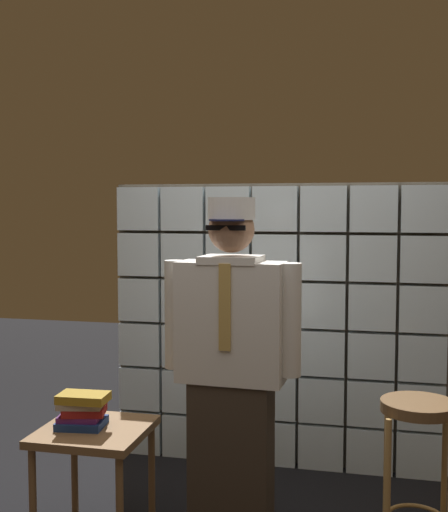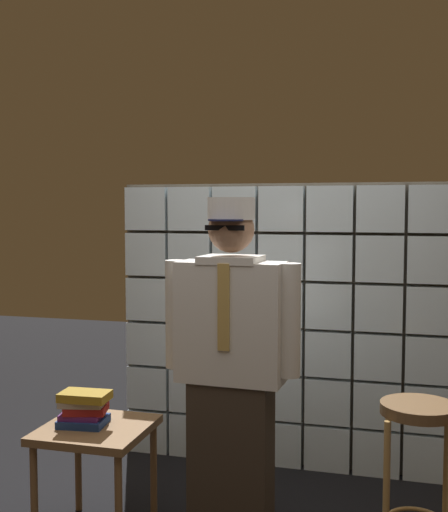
{
  "view_description": "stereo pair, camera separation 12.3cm",
  "coord_description": "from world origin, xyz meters",
  "px_view_note": "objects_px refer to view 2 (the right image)",
  "views": [
    {
      "loc": [
        0.6,
        -2.63,
        1.65
      ],
      "look_at": [
        -0.09,
        0.39,
        1.42
      ],
      "focal_mm": 45.54,
      "sensor_mm": 36.0,
      "label": 1
    },
    {
      "loc": [
        0.72,
        -2.6,
        1.65
      ],
      "look_at": [
        -0.09,
        0.39,
        1.42
      ],
      "focal_mm": 45.54,
      "sensor_mm": 36.0,
      "label": 2
    }
  ],
  "objects_px": {
    "side_table": "(96,441)",
    "book_stack": "(84,408)",
    "bar_stool": "(418,447)",
    "standing_person": "(231,367)",
    "coffee_mug": "(91,414)"
  },
  "relations": [
    {
      "from": "standing_person",
      "to": "side_table",
      "type": "distance_m",
      "value": 0.79
    },
    {
      "from": "bar_stool",
      "to": "side_table",
      "type": "xyz_separation_m",
      "value": [
        -1.55,
        -0.08,
        -0.09
      ]
    },
    {
      "from": "bar_stool",
      "to": "book_stack",
      "type": "distance_m",
      "value": 1.61
    },
    {
      "from": "bar_stool",
      "to": "coffee_mug",
      "type": "relative_size",
      "value": 6.18
    },
    {
      "from": "standing_person",
      "to": "book_stack",
      "type": "relative_size",
      "value": 6.34
    },
    {
      "from": "side_table",
      "to": "book_stack",
      "type": "height_order",
      "value": "book_stack"
    },
    {
      "from": "bar_stool",
      "to": "side_table",
      "type": "relative_size",
      "value": 1.38
    },
    {
      "from": "standing_person",
      "to": "side_table",
      "type": "relative_size",
      "value": 3.02
    },
    {
      "from": "bar_stool",
      "to": "book_stack",
      "type": "bearing_deg",
      "value": -176.91
    },
    {
      "from": "bar_stool",
      "to": "side_table",
      "type": "bearing_deg",
      "value": -177.14
    },
    {
      "from": "bar_stool",
      "to": "book_stack",
      "type": "xyz_separation_m",
      "value": [
        -1.61,
        -0.09,
        0.07
      ]
    },
    {
      "from": "standing_person",
      "to": "bar_stool",
      "type": "distance_m",
      "value": 0.92
    },
    {
      "from": "standing_person",
      "to": "book_stack",
      "type": "bearing_deg",
      "value": -170.18
    },
    {
      "from": "side_table",
      "to": "book_stack",
      "type": "bearing_deg",
      "value": -170.78
    },
    {
      "from": "standing_person",
      "to": "coffee_mug",
      "type": "xyz_separation_m",
      "value": [
        -0.72,
        -0.06,
        -0.28
      ]
    }
  ]
}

